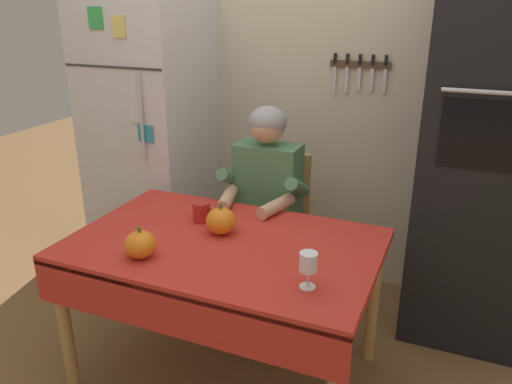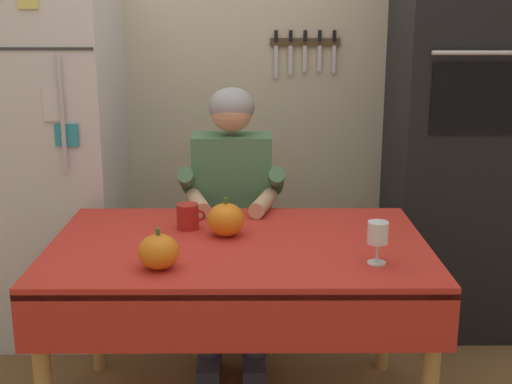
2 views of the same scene
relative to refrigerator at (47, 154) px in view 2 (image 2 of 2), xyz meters
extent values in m
cube|color=beige|center=(1.00, 0.39, 0.40)|extent=(3.70, 0.10, 2.60)
cube|color=#4C3823|center=(1.27, 0.33, 0.52)|extent=(0.36, 0.02, 0.04)
cube|color=silver|center=(1.12, 0.32, 0.42)|extent=(0.02, 0.01, 0.16)
cube|color=black|center=(1.12, 0.32, 0.55)|extent=(0.02, 0.01, 0.06)
cube|color=silver|center=(1.20, 0.32, 0.43)|extent=(0.02, 0.01, 0.15)
cube|color=black|center=(1.20, 0.32, 0.55)|extent=(0.02, 0.01, 0.06)
cube|color=silver|center=(1.27, 0.32, 0.44)|extent=(0.02, 0.01, 0.13)
cube|color=black|center=(1.27, 0.32, 0.55)|extent=(0.02, 0.01, 0.06)
cube|color=silver|center=(1.35, 0.32, 0.44)|extent=(0.02, 0.01, 0.13)
cube|color=black|center=(1.35, 0.32, 0.55)|extent=(0.02, 0.01, 0.06)
cube|color=silver|center=(1.42, 0.32, 0.43)|extent=(0.02, 0.01, 0.14)
cube|color=black|center=(1.42, 0.32, 0.55)|extent=(0.02, 0.01, 0.06)
cube|color=silver|center=(0.00, 0.00, 0.00)|extent=(0.68, 0.68, 1.80)
cylinder|color=silver|center=(0.19, -0.36, 0.25)|extent=(0.02, 0.02, 0.50)
cube|color=#333335|center=(0.00, -0.34, 0.52)|extent=(0.67, 0.01, 0.01)
cube|color=teal|center=(0.20, -0.35, 0.15)|extent=(0.10, 0.02, 0.10)
cube|color=silver|center=(0.14, -0.35, 0.29)|extent=(0.08, 0.01, 0.15)
cube|color=black|center=(2.00, 0.04, 0.15)|extent=(0.60, 0.60, 2.10)
cube|color=black|center=(2.00, -0.26, 0.30)|extent=(0.42, 0.01, 0.32)
cylinder|color=silver|center=(2.00, -0.29, 0.50)|extent=(0.45, 0.02, 0.02)
cylinder|color=tan|center=(0.31, -0.47, -0.55)|extent=(0.06, 0.06, 0.70)
cylinder|color=tan|center=(1.59, -0.47, -0.55)|extent=(0.06, 0.06, 0.70)
cube|color=red|center=(0.95, -0.86, -0.18)|extent=(1.40, 0.90, 0.04)
cube|color=red|center=(0.95, -1.30, -0.28)|extent=(1.40, 0.01, 0.20)
cube|color=tan|center=(0.91, -0.17, -0.47)|extent=(0.40, 0.40, 0.04)
cube|color=tan|center=(0.91, 0.01, -0.21)|extent=(0.36, 0.04, 0.48)
cylinder|color=tan|center=(0.74, -0.34, -0.69)|extent=(0.04, 0.04, 0.41)
cylinder|color=tan|center=(0.74, 0.00, -0.69)|extent=(0.04, 0.04, 0.41)
cylinder|color=tan|center=(1.08, -0.34, -0.69)|extent=(0.04, 0.04, 0.41)
cylinder|color=tan|center=(1.08, 0.00, -0.69)|extent=(0.04, 0.04, 0.41)
cube|color=#38384C|center=(0.81, -0.55, -0.86)|extent=(0.10, 0.22, 0.08)
cube|color=#38384C|center=(1.01, -0.55, -0.86)|extent=(0.10, 0.22, 0.08)
cylinder|color=#38384C|center=(0.81, -0.49, -0.67)|extent=(0.09, 0.09, 0.38)
cylinder|color=#38384C|center=(1.01, -0.49, -0.67)|extent=(0.09, 0.09, 0.38)
cube|color=#38384C|center=(0.82, -0.33, -0.40)|extent=(0.12, 0.40, 0.11)
cube|color=#38384C|center=(1.00, -0.33, -0.40)|extent=(0.12, 0.40, 0.11)
cube|color=#4C7F56|center=(0.91, -0.21, -0.11)|extent=(0.36, 0.20, 0.48)
cylinder|color=#4C7F56|center=(0.71, -0.28, -0.07)|extent=(0.07, 0.26, 0.18)
cylinder|color=#4C7F56|center=(1.11, -0.28, -0.07)|extent=(0.07, 0.26, 0.18)
cylinder|color=#D8A884|center=(0.77, -0.45, -0.13)|extent=(0.13, 0.27, 0.07)
cylinder|color=#D8A884|center=(1.05, -0.45, -0.13)|extent=(0.13, 0.27, 0.07)
sphere|color=#D8A884|center=(0.91, -0.23, 0.24)|extent=(0.19, 0.19, 0.19)
ellipsoid|color=#99999E|center=(0.91, -0.22, 0.26)|extent=(0.21, 0.21, 0.17)
cylinder|color=#B2231E|center=(0.75, -0.70, -0.11)|extent=(0.09, 0.09, 0.10)
torus|color=#B2231E|center=(0.79, -0.70, -0.11)|extent=(0.05, 0.01, 0.05)
cylinder|color=white|center=(1.42, -1.09, -0.16)|extent=(0.06, 0.06, 0.01)
cylinder|color=white|center=(1.42, -1.09, -0.12)|extent=(0.01, 0.01, 0.07)
cylinder|color=white|center=(1.42, -1.09, -0.05)|extent=(0.07, 0.07, 0.07)
ellipsoid|color=orange|center=(0.69, -1.13, -0.10)|extent=(0.14, 0.14, 0.12)
cylinder|color=#4C6023|center=(0.69, -1.13, -0.03)|extent=(0.02, 0.02, 0.02)
ellipsoid|color=orange|center=(0.90, -0.79, -0.10)|extent=(0.14, 0.14, 0.13)
cylinder|color=#4C6023|center=(0.90, -0.79, -0.02)|extent=(0.02, 0.02, 0.02)
camera|label=1|loc=(1.90, -2.72, 0.87)|focal=35.51mm
camera|label=2|loc=(1.00, -3.28, 0.67)|focal=48.00mm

